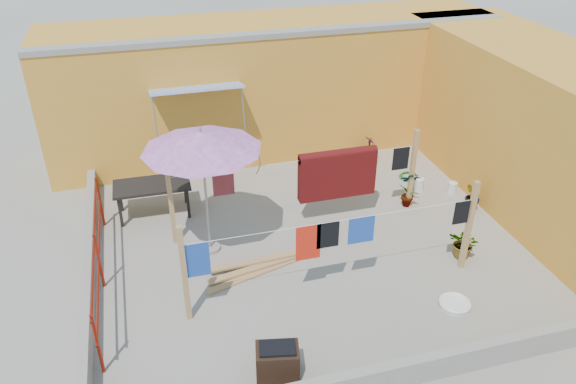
# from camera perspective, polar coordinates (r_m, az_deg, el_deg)

# --- Properties ---
(ground) EXTENTS (80.00, 80.00, 0.00)m
(ground) POSITION_cam_1_polar(r_m,az_deg,el_deg) (11.01, 2.16, -5.40)
(ground) COLOR #9E998E
(ground) RESTS_ON ground
(wall_back) EXTENTS (11.00, 3.27, 3.21)m
(wall_back) POSITION_cam_1_polar(r_m,az_deg,el_deg) (14.40, -1.50, 10.87)
(wall_back) COLOR orange
(wall_back) RESTS_ON ground
(wall_right) EXTENTS (2.40, 9.00, 3.20)m
(wall_right) POSITION_cam_1_polar(r_m,az_deg,el_deg) (12.62, 25.54, 4.79)
(wall_right) COLOR orange
(wall_right) RESTS_ON ground
(parapet_front) EXTENTS (8.30, 0.16, 0.44)m
(parapet_front) POSITION_cam_1_polar(r_m,az_deg,el_deg) (8.40, 9.92, -18.01)
(parapet_front) COLOR gray
(parapet_front) RESTS_ON ground
(parapet_left) EXTENTS (0.16, 7.30, 0.44)m
(parapet_left) POSITION_cam_1_polar(r_m,az_deg,el_deg) (10.59, -19.57, -7.61)
(parapet_left) COLOR gray
(parapet_left) RESTS_ON ground
(red_railing) EXTENTS (0.05, 4.20, 1.10)m
(red_railing) POSITION_cam_1_polar(r_m,az_deg,el_deg) (10.11, -18.79, -5.90)
(red_railing) COLOR maroon
(red_railing) RESTS_ON ground
(clothesline_rig) EXTENTS (5.09, 2.35, 1.80)m
(clothesline_rig) POSITION_cam_1_polar(r_m,az_deg,el_deg) (11.07, 4.59, 0.96)
(clothesline_rig) COLOR tan
(clothesline_rig) RESTS_ON ground
(patio_umbrella) EXTENTS (2.64, 2.64, 2.55)m
(patio_umbrella) POSITION_cam_1_polar(r_m,az_deg,el_deg) (9.82, -8.80, 5.07)
(patio_umbrella) COLOR gray
(patio_umbrella) RESTS_ON ground
(outdoor_table) EXTENTS (1.57, 0.81, 0.73)m
(outdoor_table) POSITION_cam_1_polar(r_m,az_deg,el_deg) (11.92, -13.65, 0.49)
(outdoor_table) COLOR black
(outdoor_table) RESTS_ON ground
(lumber_pile) EXTENTS (2.21, 0.75, 0.13)m
(lumber_pile) POSITION_cam_1_polar(r_m,az_deg,el_deg) (10.38, -2.65, -7.50)
(lumber_pile) COLOR tan
(lumber_pile) RESTS_ON ground
(brazier) EXTENTS (0.69, 0.53, 0.56)m
(brazier) POSITION_cam_1_polar(r_m,az_deg,el_deg) (8.41, -1.08, -16.82)
(brazier) COLOR black
(brazier) RESTS_ON ground
(white_basin) EXTENTS (0.54, 0.54, 0.09)m
(white_basin) POSITION_cam_1_polar(r_m,az_deg,el_deg) (10.01, 16.58, -10.82)
(white_basin) COLOR silver
(white_basin) RESTS_ON ground
(water_jug_a) EXTENTS (0.20, 0.20, 0.31)m
(water_jug_a) POSITION_cam_1_polar(r_m,az_deg,el_deg) (13.13, 16.36, 0.41)
(water_jug_a) COLOR silver
(water_jug_a) RESTS_ON ground
(water_jug_b) EXTENTS (0.21, 0.21, 0.34)m
(water_jug_b) POSITION_cam_1_polar(r_m,az_deg,el_deg) (13.05, 13.18, 0.76)
(water_jug_b) COLOR silver
(water_jug_b) RESTS_ON ground
(green_hose) EXTENTS (0.47, 0.47, 0.07)m
(green_hose) POSITION_cam_1_polar(r_m,az_deg,el_deg) (13.58, 12.21, 1.57)
(green_hose) COLOR #176B22
(green_hose) RESTS_ON ground
(plant_back_a) EXTENTS (0.80, 0.74, 0.73)m
(plant_back_a) POSITION_cam_1_polar(r_m,az_deg,el_deg) (13.01, 6.57, 2.41)
(plant_back_a) COLOR #195317
(plant_back_a) RESTS_ON ground
(plant_back_b) EXTENTS (0.35, 0.35, 0.59)m
(plant_back_b) POSITION_cam_1_polar(r_m,az_deg,el_deg) (14.19, 8.27, 4.47)
(plant_back_b) COLOR #195317
(plant_back_b) RESTS_ON ground
(plant_right_a) EXTENTS (0.51, 0.42, 0.84)m
(plant_right_a) POSITION_cam_1_polar(r_m,az_deg,el_deg) (12.27, 12.18, 0.33)
(plant_right_a) COLOR #195317
(plant_right_a) RESTS_ON ground
(plant_right_b) EXTENTS (0.39, 0.45, 0.70)m
(plant_right_b) POSITION_cam_1_polar(r_m,az_deg,el_deg) (12.46, 18.30, -0.52)
(plant_right_b) COLOR #195317
(plant_right_b) RESTS_ON ground
(plant_right_c) EXTENTS (0.71, 0.73, 0.61)m
(plant_right_c) POSITION_cam_1_polar(r_m,az_deg,el_deg) (11.01, 17.51, -5.02)
(plant_right_c) COLOR #195317
(plant_right_c) RESTS_ON ground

